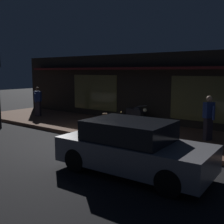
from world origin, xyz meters
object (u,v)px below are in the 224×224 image
(person_bystander, at_px, (208,117))
(parked_car_far, at_px, (132,147))
(bicycle_parked, at_px, (111,125))
(motorcycle, at_px, (135,114))
(person_photographer, at_px, (38,101))

(person_bystander, relative_size, parked_car_far, 0.40)
(bicycle_parked, height_order, person_bystander, person_bystander)
(motorcycle, relative_size, parked_car_far, 0.40)
(bicycle_parked, bearing_deg, person_photographer, 170.24)
(motorcycle, height_order, parked_car_far, parked_car_far)
(bicycle_parked, xyz_separation_m, person_bystander, (3.56, 1.33, 0.52))
(motorcycle, distance_m, person_photographer, 6.00)
(bicycle_parked, bearing_deg, parked_car_far, -44.33)
(person_photographer, height_order, person_bystander, same)
(bicycle_parked, distance_m, person_photographer, 6.23)
(motorcycle, height_order, person_bystander, person_bystander)
(bicycle_parked, xyz_separation_m, parked_car_far, (2.95, -2.88, 0.20))
(parked_car_far, bearing_deg, motorcycle, 121.82)
(bicycle_parked, xyz_separation_m, person_photographer, (-6.12, 1.05, 0.52))
(motorcycle, distance_m, bicycle_parked, 2.31)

